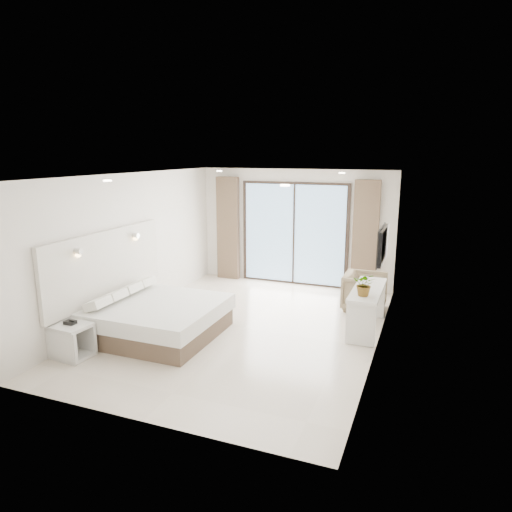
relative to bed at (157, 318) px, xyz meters
The scene contains 8 objects.
ground 1.54m from the bed, 32.23° to the left, with size 6.20×6.20×0.00m, color beige.
room_shell 2.24m from the bed, 53.86° to the left, with size 4.62×6.22×2.72m.
bed is the anchor object (origin of this frame).
nightstand 1.42m from the bed, 121.04° to the right, with size 0.61×0.52×0.52m.
phone 1.43m from the bed, 121.22° to the right, with size 0.16×0.13×0.05m, color black.
console_desk 3.66m from the bed, 24.42° to the left, with size 0.49×1.57×0.77m.
plant 3.54m from the bed, 17.56° to the left, with size 0.36×0.40×0.31m, color #33662D.
armchair 4.08m from the bed, 39.79° to the left, with size 0.79×0.74×0.81m, color #877858.
Camera 1 is at (2.96, -7.05, 3.07)m, focal length 32.00 mm.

